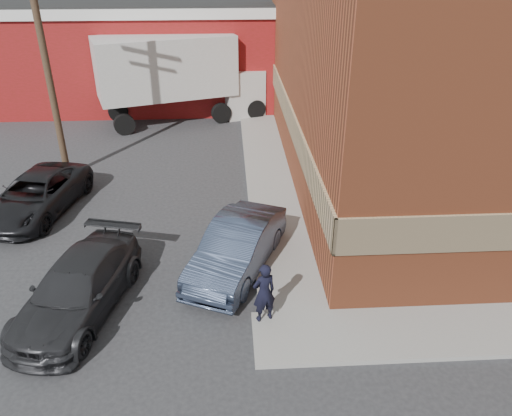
# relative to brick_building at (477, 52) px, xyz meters

# --- Properties ---
(ground) EXTENTS (90.00, 90.00, 0.00)m
(ground) POSITION_rel_brick_building_xyz_m (-8.50, -9.00, -4.68)
(ground) COLOR #28282B
(ground) RESTS_ON ground
(brick_building) EXTENTS (14.25, 18.25, 9.36)m
(brick_building) POSITION_rel_brick_building_xyz_m (0.00, 0.00, 0.00)
(brick_building) COLOR brown
(brick_building) RESTS_ON ground
(sidewalk_west) EXTENTS (1.80, 18.00, 0.12)m
(sidewalk_west) POSITION_rel_brick_building_xyz_m (-7.90, 0.00, -4.62)
(sidewalk_west) COLOR gray
(sidewalk_west) RESTS_ON ground
(warehouse) EXTENTS (16.30, 8.30, 5.60)m
(warehouse) POSITION_rel_brick_building_xyz_m (-14.50, 11.00, -1.87)
(warehouse) COLOR maroon
(warehouse) RESTS_ON ground
(utility_pole) EXTENTS (2.00, 0.26, 9.00)m
(utility_pole) POSITION_rel_brick_building_xyz_m (-16.00, 0.00, 0.06)
(utility_pole) COLOR #483324
(utility_pole) RESTS_ON ground
(man) EXTENTS (0.69, 0.57, 1.61)m
(man) POSITION_rel_brick_building_xyz_m (-8.70, -9.25, -3.76)
(man) COLOR black
(man) RESTS_ON sidewalk_south
(sedan) EXTENTS (3.21, 4.73, 1.47)m
(sedan) POSITION_rel_brick_building_xyz_m (-9.30, -6.90, -3.95)
(sedan) COLOR #323D54
(sedan) RESTS_ON ground
(suv_a) EXTENTS (3.17, 5.16, 1.34)m
(suv_a) POSITION_rel_brick_building_xyz_m (-16.14, -3.07, -4.02)
(suv_a) COLOR black
(suv_a) RESTS_ON ground
(suv_b) EXTENTS (3.00, 5.07, 1.38)m
(suv_b) POSITION_rel_brick_building_xyz_m (-13.34, -8.50, -3.99)
(suv_b) COLOR #27272A
(suv_b) RESTS_ON ground
(box_truck) EXTENTS (9.14, 5.18, 4.33)m
(box_truck) POSITION_rel_brick_building_xyz_m (-11.69, 6.85, -2.19)
(box_truck) COLOR beige
(box_truck) RESTS_ON ground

